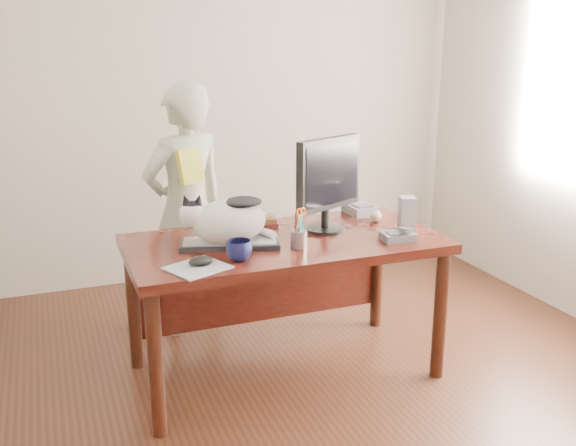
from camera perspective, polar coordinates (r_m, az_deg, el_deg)
The scene contains 16 objects.
room at distance 2.61m, azimuth 4.38°, elevation 7.46°, with size 4.50×4.50×4.50m.
desk at distance 3.40m, azimuth -0.78°, elevation -3.45°, with size 1.60×0.80×0.75m.
keyboard at distance 3.19m, azimuth -5.19°, elevation -1.80°, with size 0.52×0.31×0.03m.
cat at distance 3.15m, azimuth -5.52°, elevation 0.33°, with size 0.48×0.32×0.27m.
monitor at distance 3.36m, azimuth 3.62°, elevation 3.90°, with size 0.42×0.29×0.50m.
pen_cup at distance 3.13m, azimuth 0.98°, elevation -1.25°, with size 0.11×0.11×0.20m.
mousepad at distance 2.90m, azimuth -8.04°, elevation -3.94°, with size 0.32×0.30×0.01m.
mouse at distance 2.92m, azimuth -7.77°, elevation -3.36°, with size 0.13×0.11×0.04m.
coffee_mug at distance 2.97m, azimuth -4.37°, elevation -2.44°, with size 0.12×0.12×0.10m, color black.
phone at distance 3.31m, azimuth 9.82°, elevation -1.12°, with size 0.18×0.14×0.08m.
speaker at distance 3.47m, azimuth 10.54°, elevation 0.81°, with size 0.10×0.11×0.18m.
baseball at distance 3.62m, azimuth 7.81°, elevation 0.62°, with size 0.07×0.07×0.07m.
book_stack at distance 3.48m, azimuth -2.86°, elevation 0.14°, with size 0.22×0.17×0.08m.
calculator at distance 3.78m, azimuth 6.43°, elevation 1.23°, with size 0.15×0.20×0.06m.
person at distance 3.87m, azimuth -9.04°, elevation 1.12°, with size 0.55×0.36×1.51m, color silver.
held_book at distance 3.64m, azimuth -8.67°, elevation 4.98°, with size 0.16×0.13×0.20m.
Camera 1 is at (-1.11, -2.33, 1.74)m, focal length 40.00 mm.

